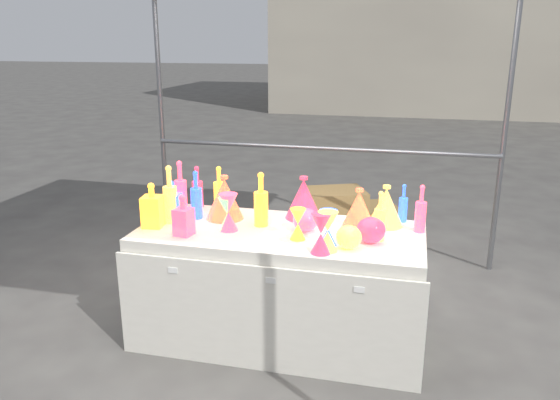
% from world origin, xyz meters
% --- Properties ---
extents(ground, '(80.00, 80.00, 0.00)m').
position_xyz_m(ground, '(0.00, 0.00, 0.00)').
color(ground, '#64625D').
rests_on(ground, ground).
extents(display_table, '(1.84, 0.83, 0.75)m').
position_xyz_m(display_table, '(0.00, -0.01, 0.37)').
color(display_table, silver).
rests_on(display_table, ground).
extents(cardboard_box_closed, '(0.74, 0.65, 0.44)m').
position_xyz_m(cardboard_box_closed, '(0.05, 2.14, 0.22)').
color(cardboard_box_closed, '#A07B48').
rests_on(cardboard_box_closed, ground).
extents(cardboard_box_flat, '(0.88, 0.77, 0.06)m').
position_xyz_m(cardboard_box_flat, '(0.31, 2.90, 0.03)').
color(cardboard_box_flat, '#A07B48').
rests_on(cardboard_box_flat, ground).
extents(bottle_0, '(0.09, 0.09, 0.31)m').
position_xyz_m(bottle_0, '(-0.53, 0.35, 0.90)').
color(bottle_0, red).
rests_on(bottle_0, display_table).
extents(bottle_2, '(0.10, 0.10, 0.38)m').
position_xyz_m(bottle_2, '(-0.73, 0.15, 0.94)').
color(bottle_2, '#F65819').
rests_on(bottle_2, display_table).
extents(bottle_3, '(0.10, 0.10, 0.30)m').
position_xyz_m(bottle_3, '(-0.69, 0.35, 0.90)').
color(bottle_3, '#1A299C').
rests_on(bottle_3, display_table).
extents(bottle_4, '(0.10, 0.10, 0.39)m').
position_xyz_m(bottle_4, '(-0.74, -0.02, 0.94)').
color(bottle_4, '#116D62').
rests_on(bottle_4, display_table).
extents(bottle_6, '(0.11, 0.11, 0.36)m').
position_xyz_m(bottle_6, '(-0.14, 0.06, 0.93)').
color(bottle_6, red).
rests_on(bottle_6, display_table).
extents(bottle_7, '(0.09, 0.09, 0.33)m').
position_xyz_m(bottle_7, '(-0.60, 0.11, 0.91)').
color(bottle_7, '#1C9D59').
rests_on(bottle_7, display_table).
extents(decanter_0, '(0.14, 0.14, 0.29)m').
position_xyz_m(decanter_0, '(-0.81, -0.12, 0.90)').
color(decanter_0, red).
rests_on(decanter_0, display_table).
extents(decanter_1, '(0.12, 0.12, 0.26)m').
position_xyz_m(decanter_1, '(-0.56, -0.22, 0.88)').
color(decanter_1, '#F65819').
rests_on(decanter_1, display_table).
extents(decanter_2, '(0.11, 0.11, 0.27)m').
position_xyz_m(decanter_2, '(-0.75, 0.03, 0.89)').
color(decanter_2, '#1C9D59').
rests_on(decanter_2, display_table).
extents(hourglass_0, '(0.14, 0.14, 0.24)m').
position_xyz_m(hourglass_0, '(-0.32, -0.07, 0.87)').
color(hourglass_0, '#F65819').
rests_on(hourglass_0, display_table).
extents(hourglass_1, '(0.15, 0.15, 0.23)m').
position_xyz_m(hourglass_1, '(0.31, -0.32, 0.87)').
color(hourglass_1, '#1A299C').
rests_on(hourglass_1, display_table).
extents(hourglass_2, '(0.12, 0.12, 0.23)m').
position_xyz_m(hourglass_2, '(0.34, -0.27, 0.87)').
color(hourglass_2, '#116D62').
rests_on(hourglass_2, display_table).
extents(hourglass_3, '(0.11, 0.11, 0.21)m').
position_xyz_m(hourglass_3, '(-0.33, -0.07, 0.86)').
color(hourglass_3, '#B42497').
rests_on(hourglass_3, display_table).
extents(hourglass_4, '(0.11, 0.11, 0.19)m').
position_xyz_m(hourglass_4, '(0.14, -0.13, 0.85)').
color(hourglass_4, red).
rests_on(hourglass_4, display_table).
extents(hourglass_5, '(0.12, 0.12, 0.22)m').
position_xyz_m(hourglass_5, '(0.33, -0.19, 0.86)').
color(hourglass_5, '#1C9D59').
rests_on(hourglass_5, display_table).
extents(globe_1, '(0.16, 0.16, 0.12)m').
position_xyz_m(globe_1, '(0.46, -0.21, 0.81)').
color(globe_1, '#116D62').
rests_on(globe_1, display_table).
extents(globe_2, '(0.21, 0.21, 0.13)m').
position_xyz_m(globe_2, '(0.16, 0.03, 0.81)').
color(globe_2, '#F65819').
rests_on(globe_2, display_table).
extents(globe_3, '(0.23, 0.23, 0.14)m').
position_xyz_m(globe_3, '(0.58, -0.08, 0.82)').
color(globe_3, '#1A299C').
rests_on(globe_3, display_table).
extents(lampshade_0, '(0.32, 0.32, 0.30)m').
position_xyz_m(lampshade_0, '(-0.42, 0.15, 0.90)').
color(lampshade_0, gold).
rests_on(lampshade_0, display_table).
extents(lampshade_1, '(0.23, 0.23, 0.26)m').
position_xyz_m(lampshade_1, '(0.48, 0.17, 0.88)').
color(lampshade_1, gold).
rests_on(lampshade_1, display_table).
extents(lampshade_2, '(0.32, 0.32, 0.29)m').
position_xyz_m(lampshade_2, '(0.09, 0.28, 0.89)').
color(lampshade_2, '#1A299C').
rests_on(lampshade_2, display_table).
extents(lampshade_3, '(0.23, 0.23, 0.27)m').
position_xyz_m(lampshade_3, '(0.64, 0.25, 0.89)').
color(lampshade_3, '#116D62').
rests_on(lampshade_3, display_table).
extents(bottle_8, '(0.06, 0.06, 0.26)m').
position_xyz_m(bottle_8, '(0.75, 0.36, 0.88)').
color(bottle_8, '#1C9D59').
rests_on(bottle_8, display_table).
extents(bottle_9, '(0.08, 0.08, 0.31)m').
position_xyz_m(bottle_9, '(0.86, 0.18, 0.90)').
color(bottle_9, '#F65819').
rests_on(bottle_9, display_table).
extents(bottle_11, '(0.09, 0.09, 0.31)m').
position_xyz_m(bottle_11, '(0.62, -0.03, 0.90)').
color(bottle_11, '#116D62').
rests_on(bottle_11, display_table).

